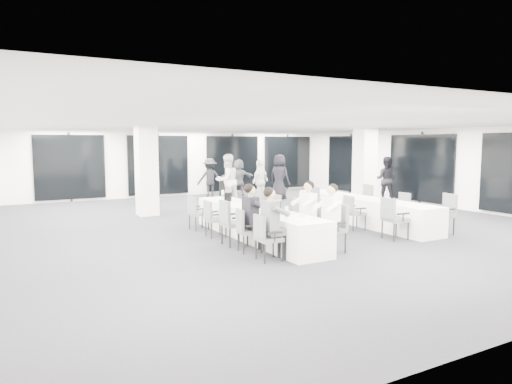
% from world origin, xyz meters
% --- Properties ---
extents(room, '(14.04, 16.04, 2.84)m').
position_xyz_m(room, '(0.89, 1.11, 1.39)').
color(room, '#27262C').
rests_on(room, ground).
extents(column_left, '(0.60, 0.60, 2.80)m').
position_xyz_m(column_left, '(-2.80, 3.20, 1.40)').
color(column_left, white).
rests_on(column_left, floor).
extents(column_right, '(0.60, 0.60, 2.80)m').
position_xyz_m(column_right, '(4.20, 1.00, 1.40)').
color(column_right, white).
rests_on(column_right, floor).
extents(banquet_table_main, '(0.90, 5.00, 0.75)m').
position_xyz_m(banquet_table_main, '(-1.51, -1.59, 0.38)').
color(banquet_table_main, silver).
rests_on(banquet_table_main, floor).
extents(banquet_table_side, '(0.90, 5.00, 0.75)m').
position_xyz_m(banquet_table_side, '(2.12, -1.28, 0.38)').
color(banquet_table_side, silver).
rests_on(banquet_table_side, floor).
extents(cocktail_table, '(0.71, 0.71, 0.99)m').
position_xyz_m(cocktail_table, '(0.78, 4.88, 0.50)').
color(cocktail_table, black).
rests_on(cocktail_table, floor).
extents(chair_main_left_near, '(0.48, 0.53, 0.90)m').
position_xyz_m(chair_main_left_near, '(-2.34, -3.51, 0.52)').
color(chair_main_left_near, '#53565B').
rests_on(chair_main_left_near, floor).
extents(chair_main_left_second, '(0.53, 0.57, 0.91)m').
position_xyz_m(chair_main_left_second, '(-2.34, -2.70, 0.52)').
color(chair_main_left_second, '#53565B').
rests_on(chair_main_left_second, floor).
extents(chair_main_left_mid, '(0.52, 0.58, 1.02)m').
position_xyz_m(chair_main_left_mid, '(-2.35, -1.99, 0.58)').
color(chair_main_left_mid, '#53565B').
rests_on(chair_main_left_mid, floor).
extents(chair_main_left_fourth, '(0.46, 0.52, 0.89)m').
position_xyz_m(chair_main_left_fourth, '(-2.34, -0.94, 0.51)').
color(chair_main_left_fourth, '#53565B').
rests_on(chair_main_left_fourth, floor).
extents(chair_main_left_far, '(0.49, 0.53, 0.89)m').
position_xyz_m(chair_main_left_far, '(-2.34, 0.15, 0.51)').
color(chair_main_left_far, '#53565B').
rests_on(chair_main_left_far, floor).
extents(chair_main_right_near, '(0.58, 0.62, 1.01)m').
position_xyz_m(chair_main_right_near, '(-0.67, -3.55, 0.57)').
color(chair_main_right_near, '#53565B').
rests_on(chair_main_right_near, floor).
extents(chair_main_right_second, '(0.47, 0.52, 0.89)m').
position_xyz_m(chair_main_right_second, '(-0.68, -2.71, 0.51)').
color(chair_main_right_second, '#53565B').
rests_on(chair_main_right_second, floor).
extents(chair_main_right_mid, '(0.56, 0.59, 0.95)m').
position_xyz_m(chair_main_right_mid, '(-0.68, -1.92, 0.54)').
color(chair_main_right_mid, '#53565B').
rests_on(chair_main_right_mid, floor).
extents(chair_main_right_fourth, '(0.55, 0.59, 0.94)m').
position_xyz_m(chair_main_right_fourth, '(-0.68, -0.90, 0.54)').
color(chair_main_right_fourth, '#53565B').
rests_on(chair_main_right_fourth, floor).
extents(chair_main_right_far, '(0.58, 0.61, 0.97)m').
position_xyz_m(chair_main_right_far, '(-0.68, 0.03, 0.55)').
color(chair_main_right_far, '#53565B').
rests_on(chair_main_right_far, floor).
extents(chair_side_left_near, '(0.55, 0.60, 1.00)m').
position_xyz_m(chair_side_left_near, '(1.28, -3.24, 0.57)').
color(chair_side_left_near, '#53565B').
rests_on(chair_side_left_near, floor).
extents(chair_side_left_mid, '(0.50, 0.54, 0.90)m').
position_xyz_m(chair_side_left_mid, '(1.29, -1.82, 0.52)').
color(chair_side_left_mid, '#53565B').
rests_on(chair_side_left_mid, floor).
extents(chair_side_left_far, '(0.54, 0.59, 1.01)m').
position_xyz_m(chair_side_left_far, '(1.28, -0.28, 0.58)').
color(chair_side_left_far, '#53565B').
rests_on(chair_side_left_far, floor).
extents(chair_side_right_near, '(0.62, 0.64, 1.01)m').
position_xyz_m(chair_side_right_near, '(2.95, -3.34, 0.58)').
color(chair_side_right_near, '#53565B').
rests_on(chair_side_right_near, floor).
extents(chair_side_right_mid, '(0.49, 0.53, 0.89)m').
position_xyz_m(chair_side_right_mid, '(2.94, -1.90, 0.51)').
color(chair_side_right_mid, '#53565B').
rests_on(chair_side_right_mid, floor).
extents(chair_side_right_far, '(0.58, 0.62, 1.01)m').
position_xyz_m(chair_side_right_far, '(2.95, -0.39, 0.58)').
color(chair_side_right_far, '#53565B').
rests_on(chair_side_right_far, floor).
extents(seated_guest_a, '(0.50, 0.38, 1.44)m').
position_xyz_m(seated_guest_a, '(-2.18, -3.52, 0.81)').
color(seated_guest_a, '#4F5156').
rests_on(seated_guest_a, floor).
extents(seated_guest_b, '(0.50, 0.38, 1.44)m').
position_xyz_m(seated_guest_b, '(-2.18, -2.71, 0.81)').
color(seated_guest_b, black).
rests_on(seated_guest_b, floor).
extents(seated_guest_c, '(0.50, 0.38, 1.44)m').
position_xyz_m(seated_guest_c, '(-0.84, -3.54, 0.81)').
color(seated_guest_c, white).
rests_on(seated_guest_c, floor).
extents(seated_guest_d, '(0.50, 0.38, 1.44)m').
position_xyz_m(seated_guest_d, '(-0.84, -2.71, 0.81)').
color(seated_guest_d, white).
rests_on(seated_guest_d, floor).
extents(standing_guest_a, '(0.82, 0.80, 1.74)m').
position_xyz_m(standing_guest_a, '(0.70, 4.41, 0.87)').
color(standing_guest_a, black).
rests_on(standing_guest_a, floor).
extents(standing_guest_b, '(1.13, 0.80, 2.14)m').
position_xyz_m(standing_guest_b, '(0.24, 3.73, 1.07)').
color(standing_guest_b, white).
rests_on(standing_guest_b, floor).
extents(standing_guest_c, '(1.29, 0.79, 1.87)m').
position_xyz_m(standing_guest_c, '(0.75, 6.53, 0.93)').
color(standing_guest_c, black).
rests_on(standing_guest_c, floor).
extents(standing_guest_d, '(1.26, 1.06, 1.87)m').
position_xyz_m(standing_guest_d, '(1.88, 4.24, 0.93)').
color(standing_guest_d, white).
rests_on(standing_guest_d, floor).
extents(standing_guest_e, '(0.99, 1.16, 2.06)m').
position_xyz_m(standing_guest_e, '(3.12, 4.85, 1.03)').
color(standing_guest_e, black).
rests_on(standing_guest_e, floor).
extents(standing_guest_f, '(1.71, 0.80, 1.81)m').
position_xyz_m(standing_guest_f, '(2.10, 6.56, 0.90)').
color(standing_guest_f, '#4F5156').
rests_on(standing_guest_f, floor).
extents(standing_guest_g, '(0.86, 0.84, 1.84)m').
position_xyz_m(standing_guest_g, '(-2.01, 6.30, 0.92)').
color(standing_guest_g, white).
rests_on(standing_guest_g, floor).
extents(standing_guest_h, '(1.06, 1.11, 1.99)m').
position_xyz_m(standing_guest_h, '(6.20, 2.00, 1.00)').
color(standing_guest_h, black).
rests_on(standing_guest_h, floor).
extents(ice_bucket_near, '(0.22, 0.22, 0.25)m').
position_xyz_m(ice_bucket_near, '(-1.41, -2.37, 0.88)').
color(ice_bucket_near, black).
rests_on(ice_bucket_near, banquet_table_main).
extents(ice_bucket_far, '(0.20, 0.20, 0.23)m').
position_xyz_m(ice_bucket_far, '(-1.57, -0.18, 0.87)').
color(ice_bucket_far, black).
rests_on(ice_bucket_far, banquet_table_main).
extents(water_bottle_a, '(0.08, 0.08, 0.24)m').
position_xyz_m(water_bottle_a, '(-1.69, -3.25, 0.87)').
color(water_bottle_a, silver).
rests_on(water_bottle_a, banquet_table_main).
extents(water_bottle_b, '(0.07, 0.07, 0.21)m').
position_xyz_m(water_bottle_b, '(-1.33, -0.95, 0.86)').
color(water_bottle_b, silver).
rests_on(water_bottle_b, banquet_table_main).
extents(water_bottle_c, '(0.08, 0.08, 0.24)m').
position_xyz_m(water_bottle_c, '(-1.49, 0.31, 0.87)').
color(water_bottle_c, silver).
rests_on(water_bottle_c, banquet_table_main).
extents(plate_a, '(0.19, 0.19, 0.03)m').
position_xyz_m(plate_a, '(-1.52, -2.88, 0.76)').
color(plate_a, white).
rests_on(plate_a, banquet_table_main).
extents(plate_b, '(0.19, 0.19, 0.03)m').
position_xyz_m(plate_b, '(-1.27, -3.21, 0.76)').
color(plate_b, white).
rests_on(plate_b, banquet_table_main).
extents(plate_c, '(0.22, 0.22, 0.03)m').
position_xyz_m(plate_c, '(-1.37, -2.16, 0.76)').
color(plate_c, white).
rests_on(plate_c, banquet_table_main).
extents(wine_glass, '(0.08, 0.08, 0.20)m').
position_xyz_m(wine_glass, '(-1.26, -3.57, 0.90)').
color(wine_glass, silver).
rests_on(wine_glass, banquet_table_main).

